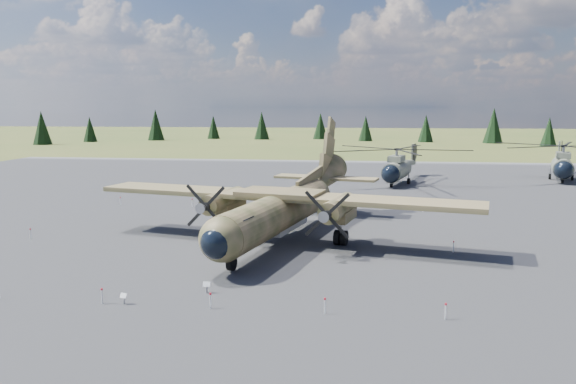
# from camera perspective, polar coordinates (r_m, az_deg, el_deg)

# --- Properties ---
(ground) EXTENTS (500.00, 500.00, 0.00)m
(ground) POSITION_cam_1_polar(r_m,az_deg,el_deg) (43.35, -5.73, -5.40)
(ground) COLOR brown
(ground) RESTS_ON ground
(apron) EXTENTS (120.00, 120.00, 0.04)m
(apron) POSITION_cam_1_polar(r_m,az_deg,el_deg) (52.90, -3.28, -2.82)
(apron) COLOR #5D5D62
(apron) RESTS_ON ground
(transport_plane) EXTENTS (30.64, 27.48, 10.14)m
(transport_plane) POSITION_cam_1_polar(r_m,az_deg,el_deg) (44.74, -0.27, -1.11)
(transport_plane) COLOR #404324
(transport_plane) RESTS_ON ground
(helicopter_near) EXTENTS (24.20, 24.93, 5.00)m
(helicopter_near) POSITION_cam_1_polar(r_m,az_deg,el_deg) (77.58, 11.04, 3.34)
(helicopter_near) COLOR slate
(helicopter_near) RESTS_ON ground
(helicopter_mid) EXTENTS (25.21, 25.89, 5.19)m
(helicopter_mid) POSITION_cam_1_polar(r_m,az_deg,el_deg) (89.18, 26.15, 3.37)
(helicopter_mid) COLOR slate
(helicopter_mid) RESTS_ON ground
(info_placard_left) EXTENTS (0.42, 0.26, 0.61)m
(info_placard_left) POSITION_cam_1_polar(r_m,az_deg,el_deg) (31.83, -16.35, -10.17)
(info_placard_left) COLOR gray
(info_placard_left) RESTS_ON ground
(info_placard_right) EXTENTS (0.42, 0.19, 0.66)m
(info_placard_right) POSITION_cam_1_polar(r_m,az_deg,el_deg) (32.64, -8.26, -9.38)
(info_placard_right) COLOR gray
(info_placard_right) RESTS_ON ground
(barrier_fence) EXTENTS (33.12, 29.62, 0.85)m
(barrier_fence) POSITION_cam_1_polar(r_m,az_deg,el_deg) (43.26, -6.36, -4.75)
(barrier_fence) COLOR white
(barrier_fence) RESTS_ON ground
(treeline) EXTENTS (293.29, 292.38, 10.90)m
(treeline) POSITION_cam_1_polar(r_m,az_deg,el_deg) (31.01, -11.29, -2.03)
(treeline) COLOR black
(treeline) RESTS_ON ground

